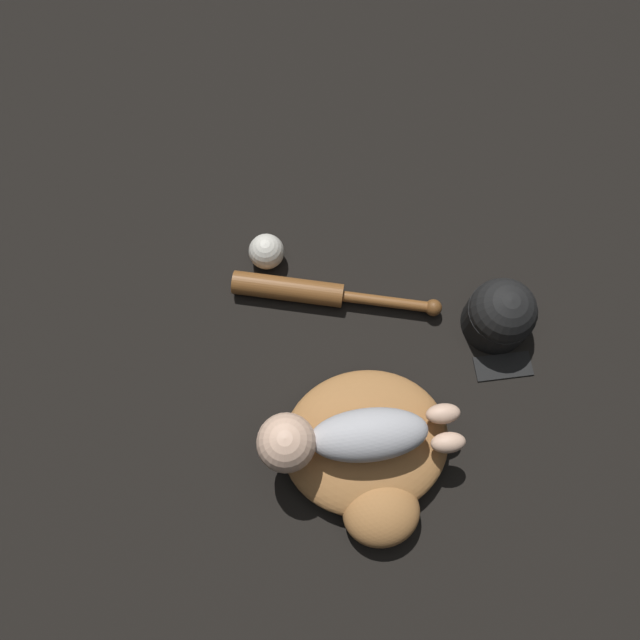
{
  "coord_description": "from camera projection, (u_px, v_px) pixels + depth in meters",
  "views": [
    {
      "loc": [
        0.21,
        0.15,
        1.23
      ],
      "look_at": [
        0.02,
        -0.2,
        0.07
      ],
      "focal_mm": 35.0,
      "sensor_mm": 36.0,
      "label": 1
    }
  ],
  "objects": [
    {
      "name": "ground_plane",
      "position": [
        377.0,
        410.0,
        1.24
      ],
      "size": [
        6.0,
        6.0,
        0.0
      ],
      "primitive_type": "plane",
      "color": "black"
    },
    {
      "name": "baby_figure",
      "position": [
        341.0,
        437.0,
        1.09
      ],
      "size": [
        0.37,
        0.21,
        0.11
      ],
      "color": "#B2B2B7",
      "rests_on": "baseball_glove"
    },
    {
      "name": "baseball",
      "position": [
        266.0,
        252.0,
        1.31
      ],
      "size": [
        0.08,
        0.08,
        0.08
      ],
      "color": "silver",
      "rests_on": "ground"
    },
    {
      "name": "baseball_bat",
      "position": [
        310.0,
        292.0,
        1.29
      ],
      "size": [
        0.37,
        0.28,
        0.05
      ],
      "color": "brown",
      "rests_on": "ground"
    },
    {
      "name": "baseball_glove",
      "position": [
        368.0,
        453.0,
        1.17
      ],
      "size": [
        0.38,
        0.38,
        0.08
      ],
      "color": "#A8703D",
      "rests_on": "ground"
    },
    {
      "name": "baseball_cap",
      "position": [
        501.0,
        315.0,
        1.24
      ],
      "size": [
        0.16,
        0.2,
        0.14
      ],
      "color": "black",
      "rests_on": "ground"
    }
  ]
}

